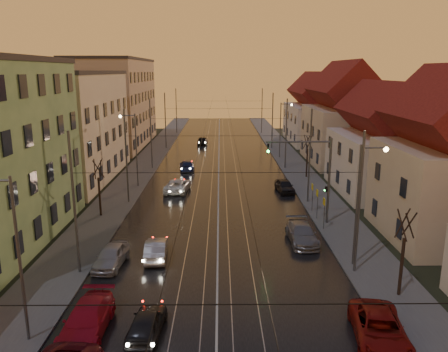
{
  "coord_description": "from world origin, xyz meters",
  "views": [
    {
      "loc": [
        0.19,
        -16.15,
        12.37
      ],
      "look_at": [
        0.52,
        21.21,
        3.34
      ],
      "focal_mm": 35.0,
      "sensor_mm": 36.0,
      "label": 1
    }
  ],
  "objects_px": {
    "driving_car_3": "(187,165)",
    "parked_left_3": "(111,256)",
    "driving_car_4": "(202,141)",
    "traffic_light_mast": "(317,170)",
    "street_lamp_0": "(11,244)",
    "driving_car_0": "(147,323)",
    "driving_car_1": "(156,249)",
    "parked_left_2": "(87,320)",
    "parked_right_0": "(380,330)",
    "street_lamp_3": "(283,125)",
    "street_lamp_2": "(133,143)",
    "street_lamp_1": "(363,194)",
    "driving_car_2": "(177,185)",
    "parked_right_2": "(285,186)",
    "parked_right_1": "(302,234)"
  },
  "relations": [
    {
      "from": "driving_car_3",
      "to": "parked_left_3",
      "type": "height_order",
      "value": "parked_left_3"
    },
    {
      "from": "driving_car_3",
      "to": "driving_car_4",
      "type": "xyz_separation_m",
      "value": [
        1.19,
        19.97,
        0.08
      ]
    },
    {
      "from": "traffic_light_mast",
      "to": "driving_car_4",
      "type": "bearing_deg",
      "value": 105.11
    },
    {
      "from": "street_lamp_0",
      "to": "driving_car_3",
      "type": "height_order",
      "value": "street_lamp_0"
    },
    {
      "from": "driving_car_0",
      "to": "driving_car_1",
      "type": "relative_size",
      "value": 0.94
    },
    {
      "from": "parked_left_2",
      "to": "parked_left_3",
      "type": "relative_size",
      "value": 1.19
    },
    {
      "from": "street_lamp_0",
      "to": "parked_right_0",
      "type": "relative_size",
      "value": 1.6
    },
    {
      "from": "street_lamp_3",
      "to": "driving_car_0",
      "type": "height_order",
      "value": "street_lamp_3"
    },
    {
      "from": "street_lamp_2",
      "to": "driving_car_1",
      "type": "distance_m",
      "value": 19.76
    },
    {
      "from": "street_lamp_1",
      "to": "parked_right_0",
      "type": "height_order",
      "value": "street_lamp_1"
    },
    {
      "from": "street_lamp_3",
      "to": "parked_left_2",
      "type": "distance_m",
      "value": 46.16
    },
    {
      "from": "driving_car_1",
      "to": "parked_left_2",
      "type": "bearing_deg",
      "value": 72.48
    },
    {
      "from": "street_lamp_2",
      "to": "driving_car_1",
      "type": "height_order",
      "value": "street_lamp_2"
    },
    {
      "from": "driving_car_0",
      "to": "driving_car_2",
      "type": "xyz_separation_m",
      "value": [
        -0.95,
        25.55,
        0.04
      ]
    },
    {
      "from": "parked_left_2",
      "to": "parked_right_0",
      "type": "bearing_deg",
      "value": -3.53
    },
    {
      "from": "driving_car_0",
      "to": "driving_car_3",
      "type": "height_order",
      "value": "same"
    },
    {
      "from": "traffic_light_mast",
      "to": "parked_right_2",
      "type": "relative_size",
      "value": 1.86
    },
    {
      "from": "driving_car_1",
      "to": "driving_car_4",
      "type": "xyz_separation_m",
      "value": [
        1.31,
        46.82,
        0.06
      ]
    },
    {
      "from": "traffic_light_mast",
      "to": "driving_car_2",
      "type": "height_order",
      "value": "traffic_light_mast"
    },
    {
      "from": "street_lamp_0",
      "to": "street_lamp_3",
      "type": "height_order",
      "value": "same"
    },
    {
      "from": "driving_car_0",
      "to": "parked_right_2",
      "type": "distance_m",
      "value": 27.31
    },
    {
      "from": "street_lamp_0",
      "to": "driving_car_3",
      "type": "xyz_separation_m",
      "value": [
        5.06,
        36.2,
        -4.26
      ]
    },
    {
      "from": "parked_right_2",
      "to": "parked_right_1",
      "type": "bearing_deg",
      "value": -98.95
    },
    {
      "from": "street_lamp_0",
      "to": "parked_left_2",
      "type": "xyz_separation_m",
      "value": [
        2.85,
        0.67,
        -4.19
      ]
    },
    {
      "from": "traffic_light_mast",
      "to": "parked_right_1",
      "type": "height_order",
      "value": "traffic_light_mast"
    },
    {
      "from": "street_lamp_0",
      "to": "parked_right_2",
      "type": "relative_size",
      "value": 2.07
    },
    {
      "from": "driving_car_2",
      "to": "parked_left_3",
      "type": "xyz_separation_m",
      "value": [
        -2.61,
        -17.91,
        0.01
      ]
    },
    {
      "from": "driving_car_1",
      "to": "parked_left_3",
      "type": "height_order",
      "value": "parked_left_3"
    },
    {
      "from": "driving_car_4",
      "to": "parked_left_2",
      "type": "xyz_separation_m",
      "value": [
        -3.4,
        -55.49,
        -0.01
      ]
    },
    {
      "from": "street_lamp_1",
      "to": "parked_right_0",
      "type": "xyz_separation_m",
      "value": [
        -1.54,
        -8.26,
        -4.19
      ]
    },
    {
      "from": "street_lamp_1",
      "to": "street_lamp_3",
      "type": "xyz_separation_m",
      "value": [
        0.0,
        36.0,
        0.0
      ]
    },
    {
      "from": "parked_left_2",
      "to": "parked_right_0",
      "type": "xyz_separation_m",
      "value": [
        13.82,
        -0.93,
        -0.0
      ]
    },
    {
      "from": "driving_car_3",
      "to": "parked_left_3",
      "type": "distance_m",
      "value": 28.19
    },
    {
      "from": "parked_left_2",
      "to": "parked_right_2",
      "type": "distance_m",
      "value": 28.39
    },
    {
      "from": "street_lamp_0",
      "to": "parked_left_3",
      "type": "xyz_separation_m",
      "value": [
        2.2,
        8.15,
        -4.2
      ]
    },
    {
      "from": "street_lamp_1",
      "to": "driving_car_3",
      "type": "relative_size",
      "value": 1.84
    },
    {
      "from": "parked_left_3",
      "to": "parked_right_1",
      "type": "bearing_deg",
      "value": 21.44
    },
    {
      "from": "street_lamp_1",
      "to": "parked_right_2",
      "type": "bearing_deg",
      "value": 96.99
    },
    {
      "from": "driving_car_0",
      "to": "driving_car_3",
      "type": "bearing_deg",
      "value": -84.73
    },
    {
      "from": "traffic_light_mast",
      "to": "parked_right_2",
      "type": "height_order",
      "value": "traffic_light_mast"
    },
    {
      "from": "street_lamp_3",
      "to": "parked_right_0",
      "type": "height_order",
      "value": "street_lamp_3"
    },
    {
      "from": "parked_right_1",
      "to": "parked_right_0",
      "type": "bearing_deg",
      "value": -85.19
    },
    {
      "from": "street_lamp_2",
      "to": "driving_car_4",
      "type": "xyz_separation_m",
      "value": [
        6.25,
        28.17,
        -4.18
      ]
    },
    {
      "from": "driving_car_4",
      "to": "street_lamp_0",
      "type": "bearing_deg",
      "value": 84.39
    },
    {
      "from": "driving_car_2",
      "to": "driving_car_3",
      "type": "xyz_separation_m",
      "value": [
        0.26,
        10.13,
        -0.04
      ]
    },
    {
      "from": "parked_left_2",
      "to": "parked_left_3",
      "type": "height_order",
      "value": "parked_left_2"
    },
    {
      "from": "street_lamp_3",
      "to": "driving_car_3",
      "type": "distance_m",
      "value": 15.87
    },
    {
      "from": "parked_left_3",
      "to": "parked_right_0",
      "type": "bearing_deg",
      "value": -25.3
    },
    {
      "from": "driving_car_0",
      "to": "parked_left_2",
      "type": "relative_size",
      "value": 0.77
    },
    {
      "from": "street_lamp_0",
      "to": "parked_right_2",
      "type": "bearing_deg",
      "value": 58.17
    }
  ]
}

